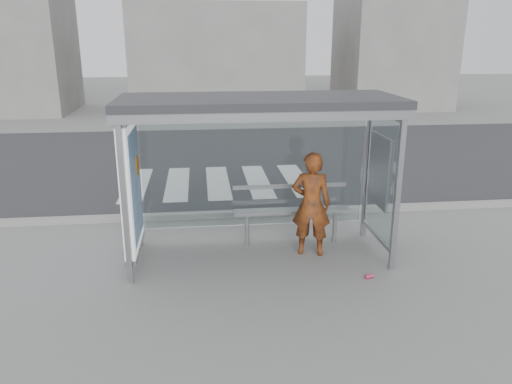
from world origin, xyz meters
TOP-DOWN VIEW (x-y plane):
  - ground at (0.00, 0.00)m, footprint 80.00×80.00m
  - road at (0.00, 7.00)m, footprint 30.00×10.00m
  - curb at (0.00, 1.95)m, footprint 30.00×0.18m
  - crosswalk at (-0.50, 4.50)m, footprint 4.55×3.00m
  - bus_shelter at (-0.37, 0.06)m, footprint 4.25×1.65m
  - building_left at (-10.00, 18.00)m, footprint 6.00×5.00m
  - building_center at (0.00, 18.00)m, footprint 8.00×5.00m
  - building_right at (9.00, 18.00)m, footprint 5.00×5.00m
  - person at (0.86, 0.02)m, footprint 0.72×0.57m
  - bench at (0.62, 0.50)m, footprint 2.00×0.33m
  - soda_can at (1.55, -0.98)m, footprint 0.13×0.09m

SIDE VIEW (x-z plane):
  - ground at x=0.00m, z-range 0.00..0.00m
  - crosswalk at x=-0.50m, z-range 0.00..0.00m
  - road at x=0.00m, z-range 0.00..0.01m
  - soda_can at x=1.55m, z-range 0.00..0.07m
  - curb at x=0.00m, z-range 0.00..0.12m
  - bench at x=0.62m, z-range 0.09..1.12m
  - person at x=0.86m, z-range 0.00..1.75m
  - bus_shelter at x=-0.37m, z-range 0.67..3.29m
  - building_center at x=0.00m, z-range 0.00..5.00m
  - building_left at x=-10.00m, z-range 0.00..6.00m
  - building_right at x=9.00m, z-range 0.00..7.00m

